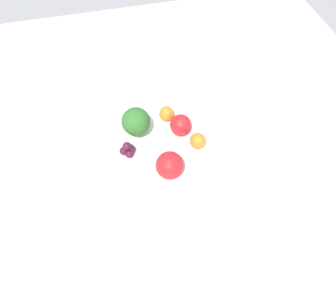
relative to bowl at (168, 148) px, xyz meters
The scene contains 9 objects.
ground_plane 0.03m from the bowl, ahead, with size 6.00×6.00×0.00m, color gray.
table_surface 0.02m from the bowl, ahead, with size 1.20×1.20×0.02m.
bowl is the anchor object (origin of this frame).
broccoli 0.09m from the bowl, 141.20° to the left, with size 0.06×0.06×0.07m.
apple_red 0.08m from the bowl, 100.98° to the right, with size 0.06×0.06×0.06m.
apple_green 0.06m from the bowl, 38.70° to the left, with size 0.05×0.05×0.05m.
orange_front 0.07m from the bowl, 16.15° to the right, with size 0.04×0.04×0.04m.
orange_back 0.08m from the bowl, 78.78° to the left, with size 0.03×0.03×0.03m.
grape_cluster 0.09m from the bowl, behind, with size 0.03×0.03×0.03m.
Camera 1 is at (-0.10, -0.41, 0.62)m, focal length 35.00 mm.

